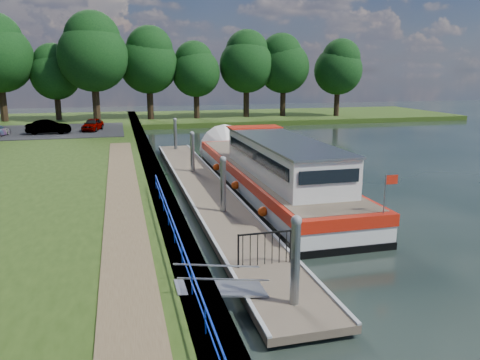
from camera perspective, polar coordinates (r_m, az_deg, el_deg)
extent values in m
plane|color=black|center=(14.04, 5.80, -15.25)|extent=(160.00, 160.00, 0.00)
cube|color=#473D2D|center=(27.33, -10.25, -0.29)|extent=(1.10, 90.00, 0.78)
cube|color=#253D11|center=(65.93, -0.05, 7.67)|extent=(60.00, 18.00, 0.60)
cube|color=brown|center=(20.40, -13.92, -3.92)|extent=(1.60, 40.00, 0.05)
cube|color=black|center=(50.32, -22.06, 5.56)|extent=(14.00, 12.00, 0.06)
cube|color=#0C2DBF|center=(15.53, -7.62, -6.47)|extent=(0.04, 18.00, 0.04)
cube|color=#0C2DBF|center=(15.65, -7.58, -7.68)|extent=(0.03, 18.00, 0.03)
cylinder|color=#0C2DBF|center=(11.15, -4.25, -16.61)|extent=(0.04, 0.04, 0.72)
cylinder|color=#0C2DBF|center=(12.90, -5.89, -12.28)|extent=(0.04, 0.04, 0.72)
cylinder|color=#0C2DBF|center=(14.72, -7.09, -9.00)|extent=(0.04, 0.04, 0.72)
cylinder|color=#0C2DBF|center=(16.58, -8.02, -6.44)|extent=(0.04, 0.04, 0.72)
cylinder|color=#0C2DBF|center=(18.46, -8.74, -4.40)|extent=(0.04, 0.04, 0.72)
cylinder|color=#0C2DBF|center=(20.37, -9.33, -2.74)|extent=(0.04, 0.04, 0.72)
cylinder|color=#0C2DBF|center=(22.30, -9.82, -1.36)|extent=(0.04, 0.04, 0.72)
cylinder|color=#0C2DBF|center=(24.24, -10.23, -0.21)|extent=(0.04, 0.04, 0.72)
cube|color=brown|center=(25.74, -4.22, -1.21)|extent=(2.50, 30.00, 0.24)
cube|color=#9EA0A3|center=(14.85, 4.44, -13.33)|extent=(2.30, 5.00, 0.30)
cube|color=#9EA0A3|center=(22.02, -2.32, -4.30)|extent=(2.30, 5.00, 0.30)
cube|color=#9EA0A3|center=(29.62, -5.61, 0.23)|extent=(2.30, 5.00, 0.30)
cube|color=#9EA0A3|center=(37.39, -7.54, 2.90)|extent=(2.30, 5.00, 0.30)
cube|color=#9EA0A3|center=(25.93, -1.64, -0.72)|extent=(0.12, 30.00, 0.06)
cube|color=#9EA0A3|center=(25.52, -6.85, -1.04)|extent=(0.12, 30.00, 0.06)
cylinder|color=gray|center=(13.13, 6.68, -12.01)|extent=(0.26, 0.26, 3.40)
sphere|color=gray|center=(12.50, 6.89, -4.94)|extent=(0.30, 0.30, 0.30)
cylinder|color=gray|center=(21.26, -2.06, -1.99)|extent=(0.26, 0.26, 3.40)
sphere|color=gray|center=(20.88, -2.10, 2.51)|extent=(0.30, 0.30, 0.30)
cylinder|color=gray|center=(29.89, -5.81, 2.40)|extent=(0.26, 0.26, 3.40)
sphere|color=gray|center=(29.62, -5.88, 5.63)|extent=(0.30, 0.30, 0.30)
cylinder|color=gray|center=(38.69, -7.87, 4.81)|extent=(0.26, 0.26, 3.40)
sphere|color=gray|center=(38.49, -7.95, 7.32)|extent=(0.30, 0.30, 0.30)
cube|color=#A5A8AD|center=(13.72, -2.35, -13.07)|extent=(2.58, 1.00, 0.43)
cube|color=#A5A8AD|center=(13.08, -1.91, -12.01)|extent=(2.58, 0.04, 0.41)
cube|color=#A5A8AD|center=(13.94, -2.79, -10.38)|extent=(2.58, 0.04, 0.41)
cube|color=black|center=(15.28, -0.21, -8.67)|extent=(0.05, 0.05, 1.15)
cube|color=black|center=(15.79, 6.20, -8.01)|extent=(0.05, 0.05, 1.15)
cube|color=black|center=(15.32, 3.08, -6.47)|extent=(1.85, 0.05, 0.05)
cube|color=black|center=(15.31, 0.34, -8.62)|extent=(0.02, 0.02, 1.10)
cube|color=black|center=(15.37, 1.25, -8.53)|extent=(0.02, 0.02, 1.10)
cube|color=black|center=(15.44, 2.16, -8.44)|extent=(0.02, 0.02, 1.10)
cube|color=black|center=(15.51, 3.05, -8.35)|extent=(0.02, 0.02, 1.10)
cube|color=black|center=(15.58, 3.94, -8.25)|extent=(0.02, 0.02, 1.10)
cube|color=black|center=(15.66, 4.81, -8.16)|extent=(0.02, 0.02, 1.10)
cube|color=black|center=(15.74, 5.68, -8.07)|extent=(0.02, 0.02, 1.10)
cube|color=black|center=(26.82, 3.31, -1.17)|extent=(4.00, 20.00, 0.55)
cube|color=silver|center=(26.68, 3.32, 0.08)|extent=(3.96, 19.90, 0.65)
cube|color=red|center=(26.56, 3.34, 1.26)|extent=(4.04, 20.00, 0.48)
cube|color=brown|center=(26.51, 3.35, 1.76)|extent=(3.68, 19.20, 0.04)
cone|color=silver|center=(36.54, -1.67, 3.56)|extent=(4.00, 1.50, 4.00)
cube|color=silver|center=(24.02, 5.20, 2.67)|extent=(3.00, 11.00, 1.75)
cube|color=gray|center=(23.87, 5.24, 4.84)|extent=(3.10, 11.20, 0.10)
cube|color=black|center=(23.51, 1.71, 3.11)|extent=(0.04, 10.00, 0.55)
cube|color=black|center=(24.52, 8.56, 3.39)|extent=(0.04, 10.00, 0.55)
cube|color=black|center=(29.19, 1.54, 5.09)|extent=(2.60, 0.04, 0.55)
cube|color=black|center=(18.95, 10.85, 0.40)|extent=(2.60, 0.04, 0.55)
cube|color=red|center=(28.76, 1.74, 6.48)|extent=(3.20, 1.60, 0.06)
cylinder|color=gray|center=(18.34, 17.23, -1.67)|extent=(0.05, 0.05, 1.50)
cube|color=red|center=(18.34, 18.02, 0.04)|extent=(0.50, 0.02, 0.35)
sphere|color=#FF4C0E|center=(20.53, 2.80, -3.87)|extent=(0.44, 0.44, 0.44)
sphere|color=#FF4C0E|center=(25.17, -0.58, -0.63)|extent=(0.44, 0.44, 0.44)
sphere|color=#FF4C0E|center=(29.93, -2.89, 1.59)|extent=(0.44, 0.44, 0.44)
imported|color=#594C47|center=(19.65, 6.12, 0.28)|extent=(0.62, 0.74, 1.72)
cylinder|color=#332316|center=(62.41, -26.89, 8.17)|extent=(0.83, 0.83, 4.21)
cylinder|color=#332316|center=(61.98, -21.28, 8.15)|extent=(0.70, 0.70, 3.10)
sphere|color=black|center=(61.82, -21.59, 11.79)|extent=(5.85, 5.85, 5.85)
sphere|color=black|center=(62.01, -21.86, 13.13)|extent=(4.65, 4.65, 4.65)
cylinder|color=#332316|center=(59.08, -17.11, 8.83)|extent=(0.84, 0.84, 4.29)
sphere|color=black|center=(58.97, -17.48, 14.14)|extent=(8.10, 8.10, 8.10)
sphere|color=black|center=(59.21, -17.57, 16.10)|extent=(6.44, 6.44, 6.44)
cylinder|color=#332316|center=(61.17, -10.88, 9.09)|extent=(0.79, 0.79, 3.83)
sphere|color=black|center=(61.03, -11.09, 13.68)|extent=(7.24, 7.24, 7.24)
sphere|color=black|center=(60.87, -10.97, 15.39)|extent=(5.75, 5.75, 5.75)
cylinder|color=#332316|center=(61.59, -5.31, 9.03)|extent=(0.72, 0.72, 3.26)
sphere|color=black|center=(61.43, -5.39, 12.90)|extent=(6.16, 6.16, 6.16)
sphere|color=black|center=(61.66, -5.65, 14.33)|extent=(4.89, 4.89, 4.89)
cylinder|color=#332316|center=(63.29, 0.77, 9.43)|extent=(0.78, 0.78, 3.77)
sphere|color=black|center=(63.16, 0.79, 13.79)|extent=(7.13, 7.13, 7.13)
sphere|color=black|center=(63.46, 0.85, 15.40)|extent=(5.66, 5.66, 5.66)
cylinder|color=#332316|center=(64.86, 5.24, 9.41)|extent=(0.77, 0.77, 3.65)
sphere|color=black|center=(64.73, 5.33, 13.53)|extent=(6.89, 6.89, 6.89)
sphere|color=black|center=(64.65, 5.05, 15.06)|extent=(5.47, 5.47, 5.47)
cylinder|color=#332316|center=(65.91, 11.69, 9.15)|extent=(0.74, 0.74, 3.41)
sphere|color=black|center=(65.76, 11.87, 12.93)|extent=(6.43, 6.43, 6.43)
sphere|color=black|center=(65.69, 12.21, 14.32)|extent=(5.11, 5.11, 5.11)
imported|color=#999999|center=(48.99, -17.53, 6.48)|extent=(2.26, 3.81, 1.22)
imported|color=#999999|center=(47.79, -22.31, 6.00)|extent=(3.97, 1.43, 1.30)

